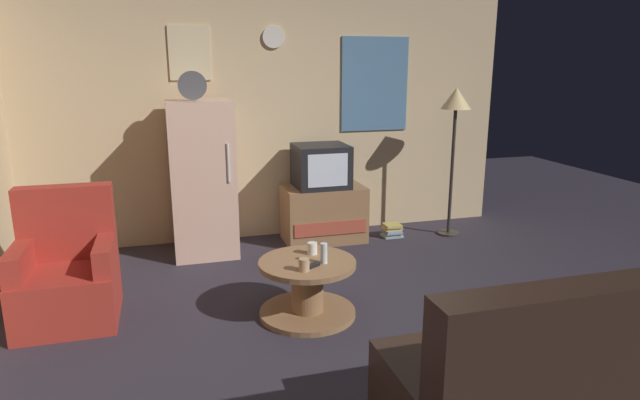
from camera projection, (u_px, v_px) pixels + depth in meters
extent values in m
plane|color=#2D2833|center=(343.00, 336.00, 3.78)|extent=(12.00, 12.00, 0.00)
cube|color=#D1B284|center=(271.00, 109.00, 5.73)|extent=(5.20, 0.10, 2.73)
cube|color=teal|center=(375.00, 84.00, 5.91)|extent=(0.76, 0.02, 1.00)
cube|color=beige|center=(190.00, 53.00, 5.31)|extent=(0.40, 0.02, 0.52)
cylinder|color=silver|center=(273.00, 37.00, 5.50)|extent=(0.22, 0.03, 0.22)
cube|color=beige|center=(202.00, 179.00, 5.25)|extent=(0.60, 0.60, 1.50)
cylinder|color=silver|center=(228.00, 163.00, 4.98)|extent=(0.02, 0.02, 0.36)
cylinder|color=#4C4C51|center=(192.00, 85.00, 4.95)|extent=(0.26, 0.04, 0.26)
cube|color=#8E6642|center=(323.00, 213.00, 5.76)|extent=(0.84, 0.52, 0.58)
cube|color=#AD4733|center=(331.00, 228.00, 5.53)|extent=(0.76, 0.01, 0.14)
cube|color=black|center=(321.00, 166.00, 5.62)|extent=(0.54, 0.50, 0.44)
cube|color=silver|center=(328.00, 170.00, 5.39)|extent=(0.41, 0.01, 0.33)
cylinder|color=#332D28|center=(448.00, 233.00, 6.02)|extent=(0.24, 0.24, 0.02)
cylinder|color=#332D28|center=(452.00, 172.00, 5.85)|extent=(0.04, 0.04, 1.40)
cone|color=#F2D18C|center=(456.00, 98.00, 5.66)|extent=(0.32, 0.32, 0.22)
cylinder|color=#8E6642|center=(308.00, 312.00, 4.09)|extent=(0.72, 0.72, 0.04)
cylinder|color=#8E6642|center=(307.00, 288.00, 4.05)|extent=(0.24, 0.24, 0.39)
cylinder|color=#8E6642|center=(307.00, 264.00, 4.00)|extent=(0.72, 0.72, 0.04)
cylinder|color=silver|center=(324.00, 253.00, 3.94)|extent=(0.05, 0.05, 0.15)
cylinder|color=silver|center=(312.00, 248.00, 4.13)|extent=(0.08, 0.08, 0.09)
cylinder|color=tan|center=(304.00, 265.00, 3.80)|extent=(0.08, 0.08, 0.09)
cube|color=black|center=(311.00, 266.00, 3.86)|extent=(0.15, 0.11, 0.02)
cube|color=#A52D23|center=(68.00, 295.00, 3.96)|extent=(0.68, 0.68, 0.40)
cube|color=#A52D23|center=(66.00, 222.00, 4.09)|extent=(0.68, 0.16, 0.56)
cube|color=#A52D23|center=(20.00, 260.00, 3.81)|extent=(0.12, 0.60, 0.20)
cube|color=#A52D23|center=(105.00, 253.00, 3.96)|extent=(0.12, 0.60, 0.20)
cube|color=black|center=(549.00, 389.00, 2.83)|extent=(1.70, 0.80, 0.40)
cube|color=black|center=(604.00, 336.00, 2.44)|extent=(1.70, 0.20, 0.52)
cube|color=#8DA7AB|center=(392.00, 236.00, 5.93)|extent=(0.21, 0.16, 0.02)
cube|color=#88B260|center=(392.00, 234.00, 5.92)|extent=(0.17, 0.14, 0.02)
cube|color=#7E82B8|center=(392.00, 232.00, 5.92)|extent=(0.18, 0.18, 0.02)
cube|color=#8CAAAB|center=(392.00, 230.00, 5.91)|extent=(0.17, 0.17, 0.02)
cube|color=tan|center=(392.00, 228.00, 5.91)|extent=(0.20, 0.13, 0.03)
cube|color=tan|center=(392.00, 225.00, 5.90)|extent=(0.17, 0.16, 0.03)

